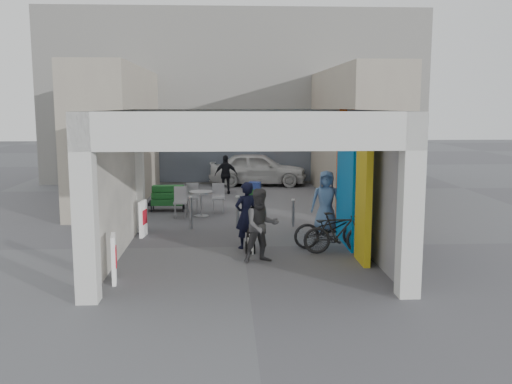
{
  "coord_description": "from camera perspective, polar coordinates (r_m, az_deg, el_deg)",
  "views": [
    {
      "loc": [
        -0.43,
        -14.3,
        3.61
      ],
      "look_at": [
        0.37,
        1.0,
        1.28
      ],
      "focal_mm": 40.0,
      "sensor_mm": 36.0,
      "label": 1
    }
  ],
  "objects": [
    {
      "name": "man_back_turned",
      "position": [
        13.19,
        0.53,
        -3.37
      ],
      "size": [
        0.96,
        0.83,
        1.72
      ],
      "primitive_type": "imported",
      "rotation": [
        0.0,
        0.0,
        0.23
      ],
      "color": "#424245",
      "rests_on": "ground"
    },
    {
      "name": "crate_stack",
      "position": [
        22.95,
        -0.13,
        0.32
      ],
      "size": [
        0.53,
        0.47,
        0.56
      ],
      "rotation": [
        0.0,
        0.0,
        -0.3
      ],
      "color": "#175223",
      "rests_on": "ground"
    },
    {
      "name": "bicycle_front",
      "position": [
        14.68,
        7.49,
        -3.62
      ],
      "size": [
        1.99,
        0.89,
        1.01
      ],
      "primitive_type": "imported",
      "rotation": [
        0.0,
        0.0,
        1.69
      ],
      "color": "black",
      "rests_on": "ground"
    },
    {
      "name": "bollard_left",
      "position": [
        16.83,
        -6.53,
        -2.11
      ],
      "size": [
        0.09,
        0.09,
        0.96
      ],
      "primitive_type": "cylinder",
      "color": "gray",
      "rests_on": "ground"
    },
    {
      "name": "white_van",
      "position": [
        26.0,
        0.2,
        2.34
      ],
      "size": [
        4.54,
        2.15,
        1.5
      ],
      "primitive_type": "imported",
      "rotation": [
        0.0,
        0.0,
        1.48
      ],
      "color": "silver",
      "rests_on": "ground"
    },
    {
      "name": "man_crates",
      "position": [
        23.44,
        -3.02,
        1.75
      ],
      "size": [
        0.94,
        0.42,
        1.59
      ],
      "primitive_type": "imported",
      "rotation": [
        0.0,
        0.0,
        3.11
      ],
      "color": "black",
      "rests_on": "ground"
    },
    {
      "name": "bollard_center",
      "position": [
        16.82,
        -1.87,
        -2.07
      ],
      "size": [
        0.09,
        0.09,
        0.96
      ],
      "primitive_type": "cylinder",
      "color": "gray",
      "rests_on": "ground"
    },
    {
      "name": "arcade_canopy",
      "position": [
        13.58,
        1.12,
        3.13
      ],
      "size": [
        6.4,
        6.45,
        6.4
      ],
      "color": "silver",
      "rests_on": "ground"
    },
    {
      "name": "man_with_dog",
      "position": [
        14.45,
        -1.0,
        -2.34
      ],
      "size": [
        0.74,
        0.65,
        1.7
      ],
      "primitive_type": "imported",
      "rotation": [
        0.0,
        0.0,
        3.64
      ],
      "color": "black",
      "rests_on": "ground"
    },
    {
      "name": "ground",
      "position": [
        14.76,
        -1.24,
        -5.5
      ],
      "size": [
        90.0,
        90.0,
        0.0
      ],
      "primitive_type": "plane",
      "color": "#58585D",
      "rests_on": "ground"
    },
    {
      "name": "produce_stand",
      "position": [
        19.93,
        -8.81,
        -0.89
      ],
      "size": [
        1.3,
        0.7,
        0.85
      ],
      "rotation": [
        0.0,
        0.0,
        0.24
      ],
      "color": "black",
      "rests_on": "ground"
    },
    {
      "name": "bollard_right",
      "position": [
        17.14,
        3.73,
        -2.13
      ],
      "size": [
        0.09,
        0.09,
        0.81
      ],
      "primitive_type": "cylinder",
      "color": "gray",
      "rests_on": "ground"
    },
    {
      "name": "advert_board_near",
      "position": [
        12.08,
        -14.02,
        -6.48
      ],
      "size": [
        0.18,
        0.56,
        1.0
      ],
      "rotation": [
        0.0,
        0.0,
        0.17
      ],
      "color": "silver",
      "rests_on": "ground"
    },
    {
      "name": "border_collie",
      "position": [
        14.07,
        -0.57,
        -5.13
      ],
      "size": [
        0.24,
        0.47,
        0.65
      ],
      "rotation": [
        0.0,
        0.0,
        -0.0
      ],
      "color": "black",
      "rests_on": "ground"
    },
    {
      "name": "far_building",
      "position": [
        28.3,
        -2.16,
        9.42
      ],
      "size": [
        18.0,
        4.08,
        8.0
      ],
      "color": "white",
      "rests_on": "ground"
    },
    {
      "name": "bicycle_rear",
      "position": [
        14.14,
        8.23,
        -4.06
      ],
      "size": [
        1.73,
        0.53,
        1.03
      ],
      "primitive_type": "imported",
      "rotation": [
        0.0,
        0.0,
        1.6
      ],
      "color": "black",
      "rests_on": "ground"
    },
    {
      "name": "advert_board_far",
      "position": [
        16.11,
        -11.21,
        -2.61
      ],
      "size": [
        0.17,
        0.56,
        1.0
      ],
      "rotation": [
        0.0,
        0.0,
        -0.14
      ],
      "color": "silver",
      "rests_on": "ground"
    },
    {
      "name": "plaza_bldg_left",
      "position": [
        22.2,
        -13.62,
        5.55
      ],
      "size": [
        2.0,
        9.0,
        5.0
      ],
      "primitive_type": "cube",
      "color": "#A59E89",
      "rests_on": "ground"
    },
    {
      "name": "cafe_set",
      "position": [
        19.1,
        -5.85,
        -1.21
      ],
      "size": [
        1.64,
        1.33,
        0.99
      ],
      "rotation": [
        0.0,
        0.0,
        0.14
      ],
      "color": "#A3A3A8",
      "rests_on": "ground"
    },
    {
      "name": "man_elderly",
      "position": [
        16.55,
        7.01,
        -0.89
      ],
      "size": [
        0.94,
        0.69,
        1.76
      ],
      "primitive_type": "imported",
      "rotation": [
        0.0,
        0.0,
        -0.15
      ],
      "color": "#5F86BA",
      "rests_on": "ground"
    },
    {
      "name": "plaza_bldg_right",
      "position": [
        22.38,
        9.78,
        5.69
      ],
      "size": [
        2.0,
        9.0,
        5.0
      ],
      "primitive_type": "cube",
      "color": "#A59E89",
      "rests_on": "ground"
    }
  ]
}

